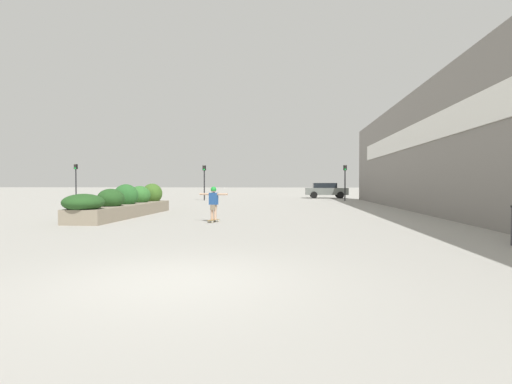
{
  "coord_description": "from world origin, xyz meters",
  "views": [
    {
      "loc": [
        1.78,
        -6.02,
        1.51
      ],
      "look_at": [
        -0.63,
        21.27,
        0.94
      ],
      "focal_mm": 28.0,
      "sensor_mm": 36.0,
      "label": 1
    }
  ],
  "objects": [
    {
      "name": "car_leftmost",
      "position": [
        17.42,
        34.7,
        0.78
      ],
      "size": [
        3.85,
        1.91,
        1.49
      ],
      "rotation": [
        0.0,
        0.0,
        1.57
      ],
      "color": "#BCBCC1",
      "rests_on": "ground_plane"
    },
    {
      "name": "building_wall_right",
      "position": [
        8.57,
        13.79,
        3.25
      ],
      "size": [
        0.67,
        38.41,
        6.48
      ],
      "color": "gray",
      "rests_on": "ground_plane"
    },
    {
      "name": "car_center_left",
      "position": [
        5.39,
        35.91,
        0.84
      ],
      "size": [
        4.32,
        2.02,
        1.58
      ],
      "rotation": [
        0.0,
        0.0,
        -1.57
      ],
      "color": "slate",
      "rests_on": "ground_plane"
    },
    {
      "name": "traffic_light_right",
      "position": [
        6.44,
        29.18,
        2.15
      ],
      "size": [
        0.28,
        0.3,
        3.12
      ],
      "color": "black",
      "rests_on": "ground_plane"
    },
    {
      "name": "skateboarder",
      "position": [
        -1.25,
        9.37,
        0.89
      ],
      "size": [
        1.19,
        0.41,
        1.3
      ],
      "rotation": [
        0.0,
        0.0,
        -0.28
      ],
      "color": "tan",
      "rests_on": "skateboard"
    },
    {
      "name": "traffic_light_left",
      "position": [
        -6.02,
        29.33,
        2.17
      ],
      "size": [
        0.28,
        0.3,
        3.15
      ],
      "color": "black",
      "rests_on": "ground_plane"
    },
    {
      "name": "skateboard",
      "position": [
        -1.25,
        9.37,
        0.07
      ],
      "size": [
        0.38,
        0.77,
        0.1
      ],
      "rotation": [
        0.0,
        0.0,
        -0.28
      ],
      "color": "olive",
      "rests_on": "ground_plane"
    },
    {
      "name": "ground_plane",
      "position": [
        0.0,
        0.0,
        0.0
      ],
      "size": [
        300.0,
        300.0,
        0.0
      ],
      "primitive_type": "plane",
      "color": "#A3A099"
    },
    {
      "name": "planter_box",
      "position": [
        -5.87,
        11.78,
        0.58
      ],
      "size": [
        1.58,
        8.57,
        1.52
      ],
      "color": "gray",
      "rests_on": "ground_plane"
    },
    {
      "name": "traffic_light_far_left",
      "position": [
        -17.96,
        29.03,
        2.26
      ],
      "size": [
        0.28,
        0.3,
        3.3
      ],
      "color": "black",
      "rests_on": "ground_plane"
    }
  ]
}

